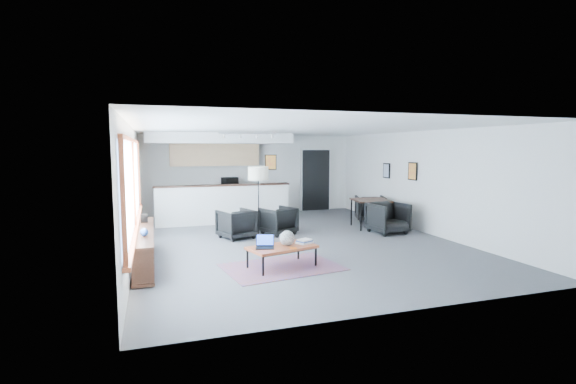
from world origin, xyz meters
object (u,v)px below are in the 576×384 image
object	(u,v)px
book_stack	(304,241)
armchair_right	(278,219)
coffee_table	(282,248)
dining_table	(371,202)
ceramic_pot	(287,238)
floor_lamp	(258,176)
dining_chair_far	(370,209)
armchair_left	(236,222)
laptop	(265,244)
dining_chair_near	(388,219)
microwave	(230,181)

from	to	relation	value
book_stack	armchair_right	distance (m)	2.80
coffee_table	dining_table	bearing A→B (deg)	24.83
ceramic_pot	floor_lamp	bearing A→B (deg)	86.99
dining_chair_far	armchair_left	bearing A→B (deg)	34.98
laptop	dining_chair_near	xyz separation A→B (m)	(3.80, 2.11, -0.09)
armchair_right	floor_lamp	world-z (taller)	floor_lamp
coffee_table	floor_lamp	xyz separation A→B (m)	(0.24, 2.71, 1.13)
floor_lamp	dining_table	bearing A→B (deg)	3.52
dining_table	dining_chair_far	size ratio (longest dim) A/B	1.47
book_stack	armchair_left	distance (m)	2.74
book_stack	floor_lamp	xyz separation A→B (m)	(-0.22, 2.64, 1.06)
coffee_table	ceramic_pot	size ratio (longest dim) A/B	4.83
laptop	floor_lamp	bearing A→B (deg)	94.89
ceramic_pot	book_stack	xyz separation A→B (m)	(0.36, 0.08, -0.10)
dining_table	laptop	bearing A→B (deg)	-142.14
coffee_table	dining_chair_far	xyz separation A→B (m)	(3.92, 3.81, -0.01)
armchair_right	laptop	bearing A→B (deg)	46.11
ceramic_pot	armchair_left	size ratio (longest dim) A/B	0.36
laptop	armchair_right	size ratio (longest dim) A/B	0.51
ceramic_pot	dining_chair_near	world-z (taller)	dining_chair_near
floor_lamp	dining_chair_near	distance (m)	3.48
dining_table	dining_chair_far	bearing A→B (deg)	61.40
coffee_table	microwave	world-z (taller)	microwave
dining_chair_far	floor_lamp	bearing A→B (deg)	36.94
dining_table	microwave	bearing A→B (deg)	135.01
coffee_table	ceramic_pot	distance (m)	0.20
coffee_table	dining_chair_near	xyz separation A→B (m)	(3.48, 2.11, 0.00)
floor_lamp	microwave	world-z (taller)	floor_lamp
dining_chair_near	armchair_right	bearing A→B (deg)	158.15
floor_lamp	dining_table	xyz separation A→B (m)	(3.18, 0.20, -0.78)
book_stack	dining_table	bearing A→B (deg)	43.69
coffee_table	armchair_left	xyz separation A→B (m)	(-0.31, 2.70, 0.02)
floor_lamp	dining_chair_near	xyz separation A→B (m)	(3.24, -0.60, -1.12)
book_stack	armchair_right	world-z (taller)	armchair_right
book_stack	armchair_right	xyz separation A→B (m)	(0.32, 2.78, -0.05)
ceramic_pot	dining_table	bearing A→B (deg)	41.15
dining_chair_far	laptop	bearing A→B (deg)	62.27
laptop	dining_chair_near	size ratio (longest dim) A/B	0.52
book_stack	armchair_left	world-z (taller)	armchair_left
armchair_left	floor_lamp	size ratio (longest dim) A/B	0.45
coffee_table	armchair_left	bearing A→B (deg)	81.12
dining_chair_near	coffee_table	bearing A→B (deg)	-155.13
floor_lamp	armchair_left	bearing A→B (deg)	-178.94
dining_chair_near	book_stack	bearing A→B (deg)	-152.39
coffee_table	armchair_right	xyz separation A→B (m)	(0.78, 2.86, 0.01)
armchair_left	dining_chair_near	world-z (taller)	armchair_left
armchair_right	microwave	bearing A→B (deg)	-102.12
dining_chair_far	microwave	world-z (taller)	microwave
dining_chair_near	microwave	world-z (taller)	microwave
laptop	microwave	distance (m)	6.23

